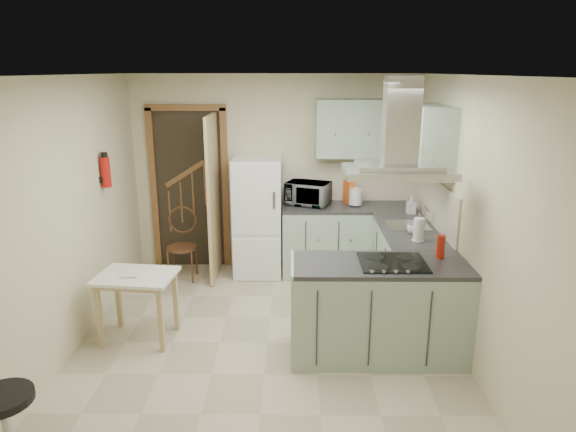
{
  "coord_description": "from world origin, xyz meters",
  "views": [
    {
      "loc": [
        0.24,
        -4.42,
        2.54
      ],
      "look_at": [
        0.2,
        0.45,
        1.15
      ],
      "focal_mm": 32.0,
      "sensor_mm": 36.0,
      "label": 1
    }
  ],
  "objects_px": {
    "fridge": "(258,217)",
    "bentwood_chair": "(182,248)",
    "extractor_hood": "(398,172)",
    "stool": "(7,429)",
    "drop_leaf_table": "(139,307)",
    "microwave": "(308,193)",
    "peninsula": "(379,309)"
  },
  "relations": [
    {
      "from": "fridge",
      "to": "bentwood_chair",
      "type": "distance_m",
      "value": 1.02
    },
    {
      "from": "extractor_hood",
      "to": "stool",
      "type": "height_order",
      "value": "extractor_hood"
    },
    {
      "from": "drop_leaf_table",
      "to": "bentwood_chair",
      "type": "relative_size",
      "value": 0.87
    },
    {
      "from": "extractor_hood",
      "to": "microwave",
      "type": "bearing_deg",
      "value": 108.69
    },
    {
      "from": "fridge",
      "to": "stool",
      "type": "bearing_deg",
      "value": -113.07
    },
    {
      "from": "bentwood_chair",
      "to": "stool",
      "type": "bearing_deg",
      "value": -99.05
    },
    {
      "from": "extractor_hood",
      "to": "drop_leaf_table",
      "type": "relative_size",
      "value": 1.25
    },
    {
      "from": "extractor_hood",
      "to": "drop_leaf_table",
      "type": "height_order",
      "value": "extractor_hood"
    },
    {
      "from": "fridge",
      "to": "microwave",
      "type": "xyz_separation_m",
      "value": [
        0.63,
        0.06,
        0.29
      ]
    },
    {
      "from": "drop_leaf_table",
      "to": "fridge",
      "type": "bearing_deg",
      "value": 64.86
    },
    {
      "from": "extractor_hood",
      "to": "microwave",
      "type": "height_order",
      "value": "extractor_hood"
    },
    {
      "from": "drop_leaf_table",
      "to": "extractor_hood",
      "type": "bearing_deg",
      "value": -0.13
    },
    {
      "from": "bentwood_chair",
      "to": "microwave",
      "type": "bearing_deg",
      "value": 9.83
    },
    {
      "from": "extractor_hood",
      "to": "bentwood_chair",
      "type": "distance_m",
      "value": 3.15
    },
    {
      "from": "extractor_hood",
      "to": "stool",
      "type": "xyz_separation_m",
      "value": [
        -2.76,
        -1.4,
        -1.46
      ]
    },
    {
      "from": "extractor_hood",
      "to": "stool",
      "type": "bearing_deg",
      "value": -153.18
    },
    {
      "from": "extractor_hood",
      "to": "drop_leaf_table",
      "type": "xyz_separation_m",
      "value": [
        -2.37,
        0.26,
        -1.38
      ]
    },
    {
      "from": "stool",
      "to": "microwave",
      "type": "xyz_separation_m",
      "value": [
        2.07,
        3.44,
        0.78
      ]
    },
    {
      "from": "peninsula",
      "to": "drop_leaf_table",
      "type": "relative_size",
      "value": 2.16
    },
    {
      "from": "peninsula",
      "to": "drop_leaf_table",
      "type": "bearing_deg",
      "value": 173.44
    },
    {
      "from": "fridge",
      "to": "drop_leaf_table",
      "type": "xyz_separation_m",
      "value": [
        -1.05,
        -1.72,
        -0.41
      ]
    },
    {
      "from": "extractor_hood",
      "to": "drop_leaf_table",
      "type": "bearing_deg",
      "value": 173.72
    },
    {
      "from": "drop_leaf_table",
      "to": "bentwood_chair",
      "type": "xyz_separation_m",
      "value": [
        0.11,
        1.51,
        0.08
      ]
    },
    {
      "from": "peninsula",
      "to": "extractor_hood",
      "type": "distance_m",
      "value": 1.27
    },
    {
      "from": "fridge",
      "to": "drop_leaf_table",
      "type": "height_order",
      "value": "fridge"
    },
    {
      "from": "drop_leaf_table",
      "to": "bentwood_chair",
      "type": "bearing_deg",
      "value": 92.1
    },
    {
      "from": "drop_leaf_table",
      "to": "bentwood_chair",
      "type": "distance_m",
      "value": 1.51
    },
    {
      "from": "peninsula",
      "to": "bentwood_chair",
      "type": "bearing_deg",
      "value": 140.78
    },
    {
      "from": "fridge",
      "to": "stool",
      "type": "xyz_separation_m",
      "value": [
        -1.44,
        -3.38,
        -0.49
      ]
    },
    {
      "from": "stool",
      "to": "microwave",
      "type": "relative_size",
      "value": 1.01
    },
    {
      "from": "microwave",
      "to": "bentwood_chair",
      "type": "bearing_deg",
      "value": -148.88
    },
    {
      "from": "fridge",
      "to": "bentwood_chair",
      "type": "relative_size",
      "value": 1.82
    }
  ]
}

